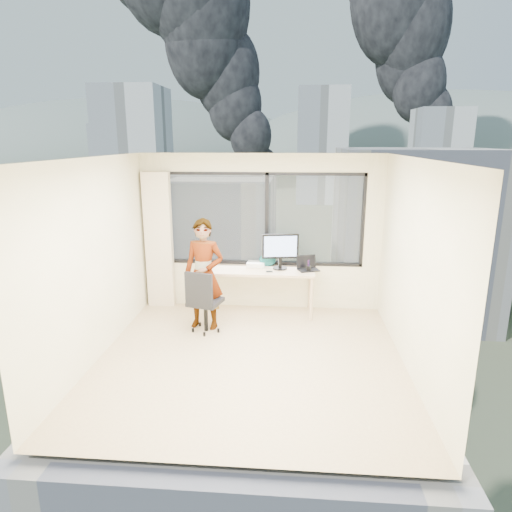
# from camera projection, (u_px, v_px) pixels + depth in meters

# --- Properties ---
(floor) EXTENTS (4.00, 4.00, 0.01)m
(floor) POSITION_uv_depth(u_px,v_px,m) (250.00, 359.00, 5.89)
(floor) COLOR tan
(floor) RESTS_ON ground
(ceiling) EXTENTS (4.00, 4.00, 0.01)m
(ceiling) POSITION_uv_depth(u_px,v_px,m) (249.00, 158.00, 5.23)
(ceiling) COLOR white
(ceiling) RESTS_ON ground
(wall_front) EXTENTS (4.00, 0.01, 2.60)m
(wall_front) POSITION_uv_depth(u_px,v_px,m) (226.00, 331.00, 3.63)
(wall_front) COLOR beige
(wall_front) RESTS_ON ground
(wall_left) EXTENTS (0.01, 4.00, 2.60)m
(wall_left) POSITION_uv_depth(u_px,v_px,m) (94.00, 261.00, 5.72)
(wall_left) COLOR beige
(wall_left) RESTS_ON ground
(wall_right) EXTENTS (0.01, 4.00, 2.60)m
(wall_right) POSITION_uv_depth(u_px,v_px,m) (414.00, 268.00, 5.40)
(wall_right) COLOR beige
(wall_right) RESTS_ON ground
(window_wall) EXTENTS (3.30, 0.16, 1.55)m
(window_wall) POSITION_uv_depth(u_px,v_px,m) (264.00, 219.00, 7.43)
(window_wall) COLOR black
(window_wall) RESTS_ON ground
(curtain) EXTENTS (0.45, 0.14, 2.30)m
(curtain) POSITION_uv_depth(u_px,v_px,m) (159.00, 241.00, 7.55)
(curtain) COLOR beige
(curtain) RESTS_ON floor
(desk) EXTENTS (1.80, 0.60, 0.75)m
(desk) POSITION_uv_depth(u_px,v_px,m) (259.00, 291.00, 7.39)
(desk) COLOR tan
(desk) RESTS_ON floor
(chair) EXTENTS (0.62, 0.62, 0.99)m
(chair) POSITION_uv_depth(u_px,v_px,m) (205.00, 300.00, 6.65)
(chair) COLOR black
(chair) RESTS_ON floor
(person) EXTENTS (0.67, 0.49, 1.69)m
(person) POSITION_uv_depth(u_px,v_px,m) (204.00, 274.00, 6.72)
(person) COLOR #2D2D33
(person) RESTS_ON floor
(monitor) EXTENTS (0.61, 0.22, 0.59)m
(monitor) POSITION_uv_depth(u_px,v_px,m) (280.00, 251.00, 7.26)
(monitor) COLOR black
(monitor) RESTS_ON desk
(game_console) EXTENTS (0.30, 0.26, 0.07)m
(game_console) POSITION_uv_depth(u_px,v_px,m) (256.00, 264.00, 7.48)
(game_console) COLOR white
(game_console) RESTS_ON desk
(laptop) EXTENTS (0.42, 0.43, 0.21)m
(laptop) POSITION_uv_depth(u_px,v_px,m) (309.00, 264.00, 7.22)
(laptop) COLOR black
(laptop) RESTS_ON desk
(cellphone) EXTENTS (0.11, 0.06, 0.01)m
(cellphone) POSITION_uv_depth(u_px,v_px,m) (269.00, 272.00, 7.17)
(cellphone) COLOR black
(cellphone) RESTS_ON desk
(pen_cup) EXTENTS (0.08, 0.08, 0.09)m
(pen_cup) POSITION_uv_depth(u_px,v_px,m) (309.00, 269.00, 7.18)
(pen_cup) COLOR black
(pen_cup) RESTS_ON desk
(handbag) EXTENTS (0.31, 0.22, 0.21)m
(handbag) POSITION_uv_depth(u_px,v_px,m) (268.00, 260.00, 7.48)
(handbag) COLOR #0D4C4E
(handbag) RESTS_ON desk
(exterior_ground) EXTENTS (400.00, 400.00, 0.04)m
(exterior_ground) POSITION_uv_depth(u_px,v_px,m) (291.00, 201.00, 125.14)
(exterior_ground) COLOR #515B3D
(exterior_ground) RESTS_ON ground
(near_bldg_a) EXTENTS (16.00, 12.00, 14.00)m
(near_bldg_a) POSITION_uv_depth(u_px,v_px,m) (177.00, 261.00, 37.30)
(near_bldg_a) COLOR #C2B4A2
(near_bldg_a) RESTS_ON exterior_ground
(near_bldg_b) EXTENTS (14.00, 13.00, 16.00)m
(near_bldg_b) POSITION_uv_depth(u_px,v_px,m) (411.00, 234.00, 43.10)
(near_bldg_b) COLOR silver
(near_bldg_b) RESTS_ON exterior_ground
(far_tower_a) EXTENTS (14.00, 14.00, 28.00)m
(far_tower_a) POSITION_uv_depth(u_px,v_px,m) (135.00, 152.00, 100.26)
(far_tower_a) COLOR silver
(far_tower_a) RESTS_ON exterior_ground
(far_tower_b) EXTENTS (13.00, 13.00, 30.00)m
(far_tower_b) POSITION_uv_depth(u_px,v_px,m) (321.00, 146.00, 120.72)
(far_tower_b) COLOR silver
(far_tower_b) RESTS_ON exterior_ground
(far_tower_c) EXTENTS (15.00, 15.00, 26.00)m
(far_tower_c) POSITION_uv_depth(u_px,v_px,m) (438.00, 152.00, 137.59)
(far_tower_c) COLOR silver
(far_tower_c) RESTS_ON exterior_ground
(far_tower_d) EXTENTS (16.00, 14.00, 22.00)m
(far_tower_d) POSITION_uv_depth(u_px,v_px,m) (120.00, 157.00, 156.03)
(far_tower_d) COLOR silver
(far_tower_d) RESTS_ON exterior_ground
(hill_a) EXTENTS (288.00, 216.00, 90.00)m
(hill_a) POSITION_uv_depth(u_px,v_px,m) (129.00, 163.00, 327.47)
(hill_a) COLOR slate
(hill_a) RESTS_ON exterior_ground
(hill_b) EXTENTS (300.00, 220.00, 96.00)m
(hill_b) POSITION_uv_depth(u_px,v_px,m) (437.00, 164.00, 310.11)
(hill_b) COLOR slate
(hill_b) RESTS_ON exterior_ground
(tree_a) EXTENTS (7.00, 7.00, 8.00)m
(tree_a) POSITION_uv_depth(u_px,v_px,m) (51.00, 331.00, 30.89)
(tree_a) COLOR #214F1A
(tree_a) RESTS_ON exterior_ground
(tree_b) EXTENTS (7.60, 7.60, 9.00)m
(tree_b) POSITION_uv_depth(u_px,v_px,m) (351.00, 363.00, 25.33)
(tree_b) COLOR #214F1A
(tree_b) RESTS_ON exterior_ground
(tree_c) EXTENTS (8.40, 8.40, 10.00)m
(tree_c) POSITION_uv_depth(u_px,v_px,m) (505.00, 260.00, 45.00)
(tree_c) COLOR #214F1A
(tree_c) RESTS_ON exterior_ground
(smoke_plume_a) EXTENTS (40.00, 24.00, 90.00)m
(smoke_plume_a) POSITION_uv_depth(u_px,v_px,m) (263.00, 22.00, 141.46)
(smoke_plume_a) COLOR black
(smoke_plume_a) RESTS_ON exterior_ground
(smoke_plume_b) EXTENTS (30.00, 18.00, 70.00)m
(smoke_plume_b) POSITION_uv_depth(u_px,v_px,m) (449.00, 69.00, 158.65)
(smoke_plume_b) COLOR black
(smoke_plume_b) RESTS_ON exterior_ground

